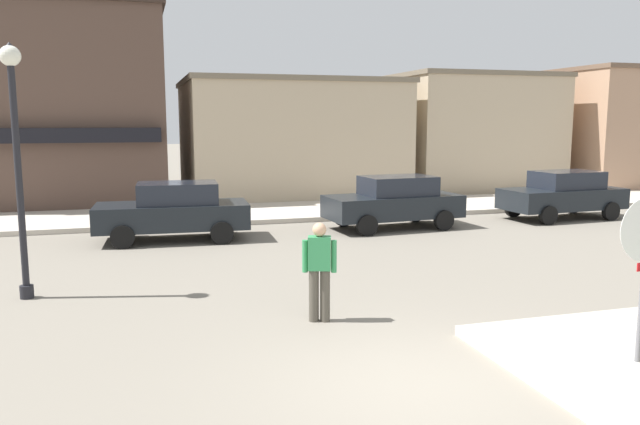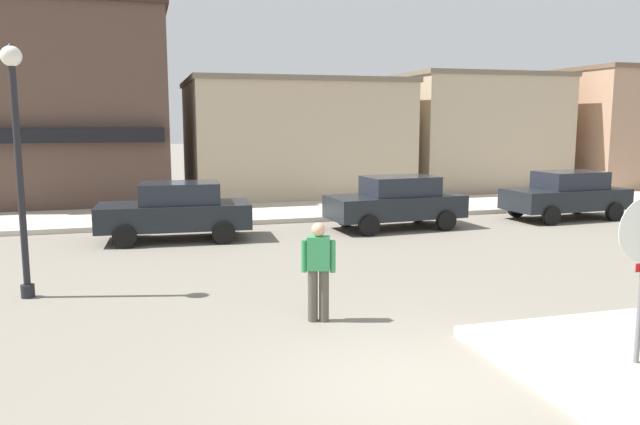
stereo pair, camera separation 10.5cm
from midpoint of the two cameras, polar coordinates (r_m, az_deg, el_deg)
The scene contains 11 objects.
ground_plane at distance 8.00m, azimuth 9.79°, elevation -15.37°, with size 160.00×160.00×0.00m, color gray.
kerb_far at distance 21.28m, azimuth -6.96°, elevation -0.08°, with size 80.00×4.00×0.15m, color beige.
lamp_post at distance 12.25m, azimuth -25.77°, elevation 6.43°, with size 0.36×0.36×4.54m.
parked_car_nearest at distance 17.17m, azimuth -12.88°, elevation 0.20°, with size 4.08×2.04×1.56m.
parked_car_second at distance 18.68m, azimuth 7.15°, elevation 1.00°, with size 4.12×2.11×1.56m.
parked_car_third at distance 21.88m, azimuth 21.73°, elevation 1.55°, with size 4.10×2.08×1.56m.
pedestrian_crossing_near at distance 9.97m, azimuth 0.15°, elevation -5.16°, with size 0.55×0.32×1.61m.
building_corner_shop at distance 27.19m, azimuth -22.59°, elevation 8.87°, with size 8.37×8.95×7.41m.
building_storefront_left_near at distance 27.34m, azimuth -2.60°, elevation 6.83°, with size 8.86×7.75×4.87m.
building_storefront_left_mid at distance 30.06m, azimuth 13.69°, elevation 7.12°, with size 7.11×6.05×5.26m.
building_storefront_right_near at distance 34.02m, azimuth 24.38°, elevation 7.03°, with size 5.39×7.63×5.60m.
Camera 2 is at (-3.18, -6.59, 3.22)m, focal length 35.00 mm.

